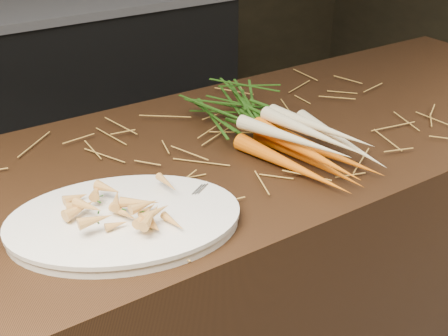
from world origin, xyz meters
name	(u,v)px	position (x,y,z in m)	size (l,w,h in m)	color
main_counter	(195,309)	(0.00, 0.30, 0.45)	(2.40, 0.70, 0.90)	black
back_counter	(67,81)	(0.30, 2.18, 0.42)	(1.82, 0.62, 0.84)	black
straw_bedding	(190,154)	(0.00, 0.30, 0.91)	(1.40, 0.60, 0.02)	olive
root_veg_bunch	(258,121)	(0.18, 0.29, 0.95)	(0.25, 0.58, 0.10)	#C34905
serving_platter	(125,223)	(-0.23, 0.13, 0.91)	(0.42, 0.28, 0.02)	white
roasted_veg_heap	(123,207)	(-0.23, 0.13, 0.95)	(0.20, 0.15, 0.05)	#BC8636
serving_fork	(207,213)	(-0.10, 0.06, 0.92)	(0.01, 0.16, 0.00)	silver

